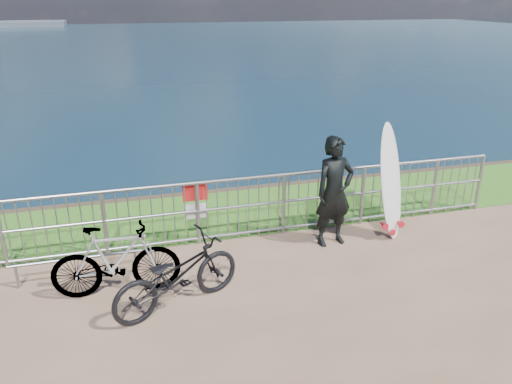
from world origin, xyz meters
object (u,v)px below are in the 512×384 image
object	(u,v)px
surfboard	(391,186)
bicycle_far	(116,260)
bicycle_near	(177,275)
surfer	(334,192)

from	to	relation	value
surfboard	bicycle_far	xyz separation A→B (m)	(-4.56, -0.63, -0.40)
bicycle_near	bicycle_far	bearing A→B (deg)	31.76
surfer	bicycle_near	size ratio (longest dim) A/B	1.00
surfboard	bicycle_near	distance (m)	3.99
surfboard	bicycle_near	size ratio (longest dim) A/B	1.08
surfboard	surfer	bearing A→B (deg)	179.57
surfer	surfboard	xyz separation A→B (m)	(1.03, -0.01, -0.00)
surfer	surfboard	size ratio (longest dim) A/B	0.92
surfer	bicycle_near	xyz separation A→B (m)	(-2.75, -1.18, -0.44)
bicycle_near	bicycle_far	size ratio (longest dim) A/B	1.06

